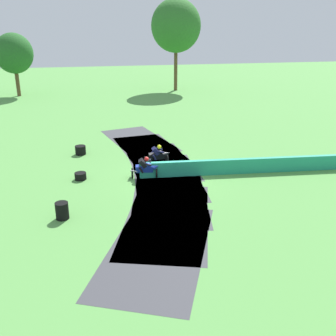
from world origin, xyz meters
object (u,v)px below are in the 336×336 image
at_px(motorcycle_lead_blue, 146,168).
at_px(tire_stack_mid_a, 80,176).
at_px(tire_stack_near, 62,211).
at_px(motorcycle_chase_black, 158,155).
at_px(tire_stack_mid_b, 81,150).

bearing_deg(motorcycle_lead_blue, tire_stack_mid_a, 172.03).
height_order(motorcycle_lead_blue, tire_stack_near, motorcycle_lead_blue).
xyz_separation_m(motorcycle_chase_black, tire_stack_mid_b, (-4.81, 3.05, -0.34)).
xyz_separation_m(motorcycle_lead_blue, tire_stack_mid_b, (-3.75, 5.11, -0.34)).
distance_m(tire_stack_near, tire_stack_mid_a, 4.77).
distance_m(motorcycle_chase_black, tire_stack_mid_a, 5.03).
distance_m(tire_stack_mid_a, tire_stack_mid_b, 4.59).
height_order(motorcycle_chase_black, tire_stack_mid_a, motorcycle_chase_black).
relative_size(tire_stack_mid_a, tire_stack_mid_b, 0.93).
bearing_deg(motorcycle_chase_black, tire_stack_mid_b, 147.65).
bearing_deg(tire_stack_near, tire_stack_mid_a, 80.91).
bearing_deg(tire_stack_mid_b, motorcycle_lead_blue, -53.72).
bearing_deg(tire_stack_mid_a, tire_stack_mid_b, 90.58).
bearing_deg(tire_stack_mid_a, motorcycle_lead_blue, -7.97).
bearing_deg(tire_stack_near, tire_stack_mid_b, 85.65).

